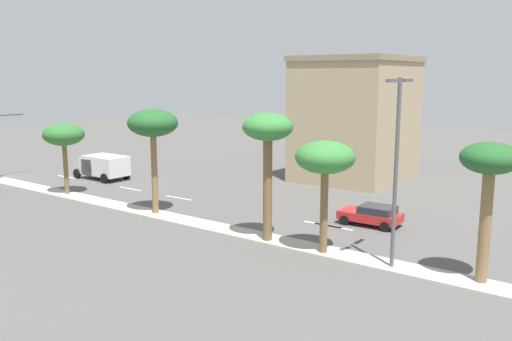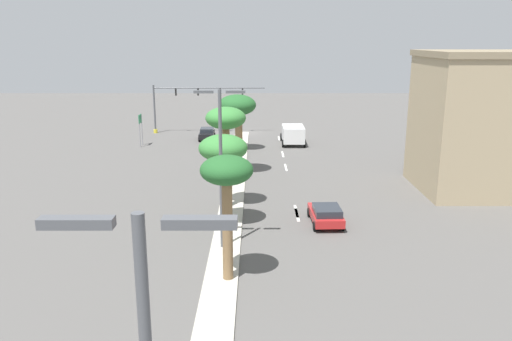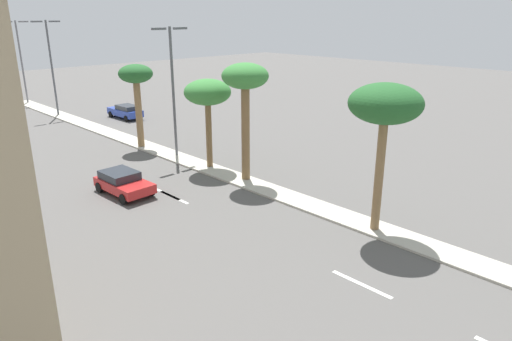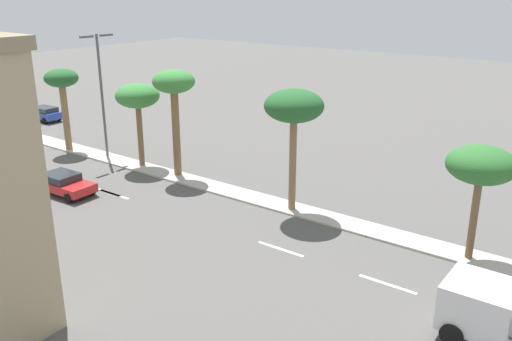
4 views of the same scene
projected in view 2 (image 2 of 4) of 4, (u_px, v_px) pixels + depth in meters
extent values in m
plane|color=#565451|center=(233.00, 195.00, 41.43)|extent=(160.00, 160.00, 0.00)
cube|color=#B7B2A3|center=(228.00, 230.00, 33.61)|extent=(1.80, 72.58, 0.12)
cube|color=silver|center=(279.00, 138.00, 64.88)|extent=(0.20, 2.80, 0.01)
cube|color=silver|center=(283.00, 154.00, 55.93)|extent=(0.20, 2.80, 0.01)
cube|color=silver|center=(286.00, 167.00, 50.20)|extent=(0.20, 2.80, 0.01)
cube|color=silver|center=(296.00, 211.00, 37.44)|extent=(0.20, 2.80, 0.01)
cube|color=silver|center=(297.00, 215.00, 36.66)|extent=(0.20, 2.80, 0.01)
cylinder|color=#515459|center=(154.00, 109.00, 67.84)|extent=(0.24, 0.24, 6.42)
cylinder|color=gold|center=(156.00, 131.00, 68.58)|extent=(0.53, 0.53, 0.50)
cylinder|color=#515459|center=(209.00, 88.00, 67.13)|extent=(14.77, 0.16, 0.16)
cube|color=black|center=(176.00, 92.00, 67.27)|extent=(0.20, 0.32, 0.90)
sphere|color=yellow|center=(176.00, 92.00, 67.38)|extent=(0.18, 0.18, 0.18)
cube|color=black|center=(198.00, 92.00, 67.27)|extent=(0.20, 0.32, 0.90)
sphere|color=yellow|center=(198.00, 92.00, 67.38)|extent=(0.18, 0.18, 0.18)
cube|color=black|center=(220.00, 92.00, 67.27)|extent=(0.20, 0.32, 0.90)
sphere|color=yellow|center=(220.00, 92.00, 67.39)|extent=(0.18, 0.18, 0.18)
cube|color=black|center=(243.00, 92.00, 67.27)|extent=(0.20, 0.32, 0.90)
sphere|color=yellow|center=(243.00, 92.00, 67.39)|extent=(0.18, 0.18, 0.18)
cylinder|color=gray|center=(142.00, 130.00, 60.33)|extent=(0.10, 0.10, 3.76)
cylinder|color=gray|center=(140.00, 131.00, 59.19)|extent=(0.10, 0.10, 3.76)
cube|color=#19723F|center=(140.00, 119.00, 59.41)|extent=(0.08, 1.31, 0.98)
cube|color=tan|center=(487.00, 125.00, 41.51)|extent=(10.51, 8.87, 10.94)
cube|color=gray|center=(495.00, 54.00, 40.07)|extent=(10.81, 9.17, 0.50)
cylinder|color=brown|center=(241.00, 130.00, 57.55)|extent=(0.37, 0.37, 4.31)
ellipsoid|color=#2D6B2D|center=(241.00, 106.00, 56.86)|extent=(3.28, 3.28, 1.81)
cylinder|color=olive|center=(237.00, 142.00, 47.17)|extent=(0.43, 0.43, 5.76)
ellipsoid|color=#235B28|center=(237.00, 105.00, 46.29)|extent=(3.47, 3.47, 1.91)
cylinder|color=brown|center=(226.00, 166.00, 37.41)|extent=(0.54, 0.54, 6.19)
ellipsoid|color=#387F38|center=(226.00, 118.00, 36.50)|extent=(2.92, 2.92, 1.61)
cylinder|color=brown|center=(224.00, 191.00, 33.97)|extent=(0.42, 0.42, 4.72)
ellipsoid|color=#387F38|center=(223.00, 148.00, 33.23)|extent=(3.22, 3.22, 1.77)
cylinder|color=olive|center=(228.00, 230.00, 26.04)|extent=(0.54, 0.54, 5.42)
ellipsoid|color=#235B28|center=(227.00, 170.00, 25.24)|extent=(2.68, 2.68, 1.47)
cylinder|color=#515459|center=(221.00, 171.00, 29.58)|extent=(0.20, 0.20, 9.49)
cube|color=#515459|center=(236.00, 92.00, 28.43)|extent=(1.10, 0.24, 0.16)
cube|color=#515459|center=(204.00, 92.00, 28.42)|extent=(1.10, 0.24, 0.16)
cube|color=#515459|center=(200.00, 223.00, 7.39)|extent=(1.10, 0.24, 0.16)
cube|color=#515459|center=(76.00, 223.00, 7.39)|extent=(1.10, 0.24, 0.16)
cube|color=red|center=(326.00, 215.00, 34.85)|extent=(2.10, 4.03, 0.55)
cube|color=#262B33|center=(327.00, 210.00, 34.24)|extent=(1.84, 2.24, 0.48)
cylinder|color=black|center=(309.00, 212.00, 36.22)|extent=(0.24, 0.65, 0.64)
cylinder|color=black|center=(335.00, 212.00, 36.29)|extent=(0.24, 0.65, 0.64)
cylinder|color=black|center=(315.00, 226.00, 33.54)|extent=(0.24, 0.65, 0.64)
cylinder|color=black|center=(343.00, 226.00, 33.61)|extent=(0.24, 0.65, 0.64)
cube|color=black|center=(207.00, 135.00, 63.96)|extent=(1.85, 3.85, 0.64)
cube|color=#262B33|center=(207.00, 130.00, 64.29)|extent=(1.65, 2.13, 0.44)
cylinder|color=black|center=(213.00, 139.00, 62.76)|extent=(0.23, 0.64, 0.64)
cylinder|color=black|center=(199.00, 139.00, 62.74)|extent=(0.23, 0.64, 0.64)
cylinder|color=black|center=(214.00, 135.00, 65.35)|extent=(0.23, 0.64, 0.64)
cylinder|color=black|center=(201.00, 135.00, 65.32)|extent=(0.23, 0.64, 0.64)
cube|color=silver|center=(292.00, 133.00, 62.04)|extent=(2.50, 1.95, 1.49)
cube|color=silver|center=(293.00, 134.00, 60.52)|extent=(2.50, 4.15, 1.81)
cylinder|color=black|center=(281.00, 137.00, 63.44)|extent=(0.28, 0.90, 0.90)
cylinder|color=black|center=(301.00, 137.00, 63.44)|extent=(0.28, 0.90, 0.90)
cylinder|color=black|center=(283.00, 143.00, 59.45)|extent=(0.28, 0.90, 0.90)
cylinder|color=black|center=(304.00, 143.00, 59.45)|extent=(0.28, 0.90, 0.90)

